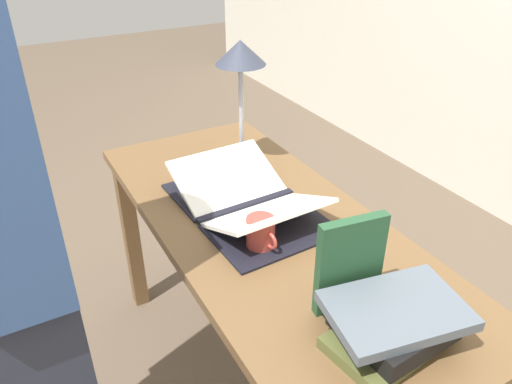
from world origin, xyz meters
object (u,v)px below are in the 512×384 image
(coffee_mug, at_px, (261,233))
(open_book, at_px, (246,200))
(book_stack_tall, at_px, (394,323))
(reading_lamp, at_px, (241,66))
(person_reader, at_px, (19,268))
(book_standing_upright, at_px, (350,265))

(coffee_mug, bearing_deg, open_book, 163.21)
(book_stack_tall, distance_m, reading_lamp, 1.01)
(open_book, bearing_deg, coffee_mug, -19.22)
(book_stack_tall, xyz_separation_m, person_reader, (-0.53, -0.70, 0.05))
(book_stack_tall, relative_size, person_reader, 0.18)
(book_stack_tall, bearing_deg, person_reader, -127.16)
(reading_lamp, bearing_deg, book_standing_upright, -9.74)
(open_book, relative_size, person_reader, 0.32)
(book_stack_tall, distance_m, book_standing_upright, 0.16)
(book_stack_tall, bearing_deg, book_standing_upright, -172.33)
(book_stack_tall, relative_size, reading_lamp, 0.72)
(book_standing_upright, bearing_deg, person_reader, -111.27)
(open_book, height_order, coffee_mug, open_book)
(book_stack_tall, xyz_separation_m, coffee_mug, (-0.45, -0.08, -0.01))
(book_standing_upright, xyz_separation_m, reading_lamp, (-0.81, 0.14, 0.24))
(open_book, relative_size, book_standing_upright, 2.26)
(open_book, height_order, book_standing_upright, book_standing_upright)
(person_reader, bearing_deg, book_stack_tall, -127.16)
(coffee_mug, bearing_deg, reading_lamp, 157.97)
(book_standing_upright, distance_m, reading_lamp, 0.85)
(reading_lamp, distance_m, coffee_mug, 0.63)
(book_standing_upright, height_order, person_reader, person_reader)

